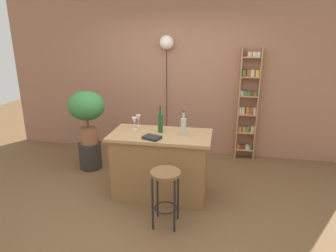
{
  "coord_description": "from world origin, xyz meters",
  "views": [
    {
      "loc": [
        0.77,
        -3.27,
        2.12
      ],
      "look_at": [
        0.05,
        0.55,
        0.91
      ],
      "focal_mm": 31.75,
      "sensor_mm": 36.0,
      "label": 1
    }
  ],
  "objects_px": {
    "plant_stool": "(90,155)",
    "cookbook": "(152,137)",
    "bar_stool": "(166,185)",
    "pendant_globe_light": "(167,44)",
    "wine_glass_left": "(134,121)",
    "wine_glass_center": "(138,118)",
    "spice_shelf": "(248,104)",
    "potted_plant": "(86,109)",
    "bottle_vinegar": "(160,123)",
    "bottle_olive_oil": "(183,126)"
  },
  "relations": [
    {
      "from": "spice_shelf",
      "to": "cookbook",
      "type": "relative_size",
      "value": 9.13
    },
    {
      "from": "potted_plant",
      "to": "wine_glass_left",
      "type": "relative_size",
      "value": 5.17
    },
    {
      "from": "bottle_vinegar",
      "to": "pendant_globe_light",
      "type": "relative_size",
      "value": 0.17
    },
    {
      "from": "plant_stool",
      "to": "cookbook",
      "type": "distance_m",
      "value": 1.64
    },
    {
      "from": "spice_shelf",
      "to": "pendant_globe_light",
      "type": "bearing_deg",
      "value": 178.67
    },
    {
      "from": "spice_shelf",
      "to": "wine_glass_center",
      "type": "distance_m",
      "value": 2.0
    },
    {
      "from": "plant_stool",
      "to": "potted_plant",
      "type": "height_order",
      "value": "potted_plant"
    },
    {
      "from": "spice_shelf",
      "to": "bottle_vinegar",
      "type": "xyz_separation_m",
      "value": [
        -1.21,
        -1.44,
        0.03
      ]
    },
    {
      "from": "bottle_olive_oil",
      "to": "pendant_globe_light",
      "type": "distance_m",
      "value": 1.87
    },
    {
      "from": "bar_stool",
      "to": "plant_stool",
      "type": "distance_m",
      "value": 1.99
    },
    {
      "from": "bar_stool",
      "to": "bottle_olive_oil",
      "type": "distance_m",
      "value": 0.84
    },
    {
      "from": "bar_stool",
      "to": "cookbook",
      "type": "bearing_deg",
      "value": 120.29
    },
    {
      "from": "spice_shelf",
      "to": "wine_glass_left",
      "type": "relative_size",
      "value": 11.7
    },
    {
      "from": "wine_glass_center",
      "to": "cookbook",
      "type": "bearing_deg",
      "value": -57.06
    },
    {
      "from": "potted_plant",
      "to": "wine_glass_left",
      "type": "distance_m",
      "value": 1.04
    },
    {
      "from": "bottle_vinegar",
      "to": "potted_plant",
      "type": "bearing_deg",
      "value": 157.12
    },
    {
      "from": "wine_glass_center",
      "to": "cookbook",
      "type": "distance_m",
      "value": 0.57
    },
    {
      "from": "wine_glass_left",
      "to": "potted_plant",
      "type": "bearing_deg",
      "value": 152.42
    },
    {
      "from": "bar_stool",
      "to": "wine_glass_center",
      "type": "relative_size",
      "value": 4.09
    },
    {
      "from": "bar_stool",
      "to": "bottle_olive_oil",
      "type": "height_order",
      "value": "bottle_olive_oil"
    },
    {
      "from": "spice_shelf",
      "to": "wine_glass_left",
      "type": "height_order",
      "value": "spice_shelf"
    },
    {
      "from": "potted_plant",
      "to": "pendant_globe_light",
      "type": "relative_size",
      "value": 0.4
    },
    {
      "from": "bottle_vinegar",
      "to": "wine_glass_center",
      "type": "relative_size",
      "value": 2.12
    },
    {
      "from": "spice_shelf",
      "to": "wine_glass_center",
      "type": "bearing_deg",
      "value": -141.53
    },
    {
      "from": "bar_stool",
      "to": "wine_glass_left",
      "type": "bearing_deg",
      "value": 126.67
    },
    {
      "from": "bar_stool",
      "to": "bottle_vinegar",
      "type": "distance_m",
      "value": 0.91
    },
    {
      "from": "bar_stool",
      "to": "pendant_globe_light",
      "type": "relative_size",
      "value": 0.32
    },
    {
      "from": "potted_plant",
      "to": "spice_shelf",
      "type": "bearing_deg",
      "value": 19.66
    },
    {
      "from": "wine_glass_left",
      "to": "cookbook",
      "type": "bearing_deg",
      "value": -46.37
    },
    {
      "from": "bottle_vinegar",
      "to": "cookbook",
      "type": "xyz_separation_m",
      "value": [
        -0.05,
        -0.28,
        -0.11
      ]
    },
    {
      "from": "cookbook",
      "to": "pendant_globe_light",
      "type": "distance_m",
      "value": 2.05
    },
    {
      "from": "bottle_vinegar",
      "to": "cookbook",
      "type": "bearing_deg",
      "value": -99.9
    },
    {
      "from": "wine_glass_left",
      "to": "bar_stool",
      "type": "bearing_deg",
      "value": -53.33
    },
    {
      "from": "spice_shelf",
      "to": "potted_plant",
      "type": "bearing_deg",
      "value": -160.34
    },
    {
      "from": "bar_stool",
      "to": "wine_glass_center",
      "type": "xyz_separation_m",
      "value": [
        -0.57,
        0.92,
        0.5
      ]
    },
    {
      "from": "cookbook",
      "to": "bottle_vinegar",
      "type": "bearing_deg",
      "value": 100.96
    },
    {
      "from": "bar_stool",
      "to": "bottle_vinegar",
      "type": "relative_size",
      "value": 1.93
    },
    {
      "from": "bottle_vinegar",
      "to": "pendant_globe_light",
      "type": "height_order",
      "value": "pendant_globe_light"
    },
    {
      "from": "bottle_vinegar",
      "to": "bottle_olive_oil",
      "type": "height_order",
      "value": "bottle_vinegar"
    },
    {
      "from": "plant_stool",
      "to": "pendant_globe_light",
      "type": "bearing_deg",
      "value": 40.24
    },
    {
      "from": "pendant_globe_light",
      "to": "wine_glass_left",
      "type": "bearing_deg",
      "value": -96.99
    },
    {
      "from": "bar_stool",
      "to": "wine_glass_left",
      "type": "xyz_separation_m",
      "value": [
        -0.58,
        0.78,
        0.5
      ]
    },
    {
      "from": "plant_stool",
      "to": "bottle_olive_oil",
      "type": "relative_size",
      "value": 1.4
    },
    {
      "from": "bottle_vinegar",
      "to": "pendant_globe_light",
      "type": "bearing_deg",
      "value": 97.74
    },
    {
      "from": "plant_stool",
      "to": "potted_plant",
      "type": "distance_m",
      "value": 0.78
    },
    {
      "from": "spice_shelf",
      "to": "wine_glass_center",
      "type": "xyz_separation_m",
      "value": [
        -1.56,
        -1.24,
        0.02
      ]
    },
    {
      "from": "plant_stool",
      "to": "wine_glass_center",
      "type": "bearing_deg",
      "value": -20.33
    },
    {
      "from": "plant_stool",
      "to": "wine_glass_left",
      "type": "xyz_separation_m",
      "value": [
        0.92,
        -0.48,
        0.78
      ]
    },
    {
      "from": "wine_glass_left",
      "to": "wine_glass_center",
      "type": "bearing_deg",
      "value": 82.54
    },
    {
      "from": "spice_shelf",
      "to": "potted_plant",
      "type": "height_order",
      "value": "spice_shelf"
    }
  ]
}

